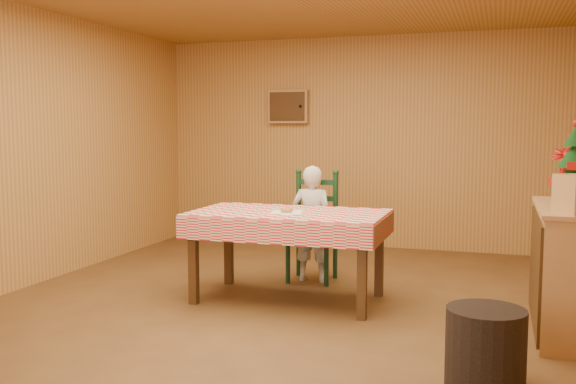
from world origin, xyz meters
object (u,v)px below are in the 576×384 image
object	(u,v)px
christmas_tree	(575,165)
seated_child	(312,224)
dining_table	(288,221)
shelf_unit	(573,270)
storage_bin	(485,347)
ladder_chair	(314,229)

from	to	relation	value
christmas_tree	seated_child	bearing A→B (deg)	162.74
dining_table	shelf_unit	size ratio (longest dim) A/B	1.34
seated_child	storage_bin	xyz separation A→B (m)	(1.65, -2.13, -0.34)
shelf_unit	christmas_tree	size ratio (longest dim) A/B	2.00
seated_child	christmas_tree	xyz separation A→B (m)	(2.23, -0.69, 0.65)
dining_table	storage_bin	xyz separation A→B (m)	(1.65, -1.40, -0.46)
seated_child	christmas_tree	distance (m)	2.43
christmas_tree	dining_table	bearing A→B (deg)	-179.09
dining_table	christmas_tree	size ratio (longest dim) A/B	2.67
dining_table	ladder_chair	bearing A→B (deg)	90.00
dining_table	christmas_tree	bearing A→B (deg)	0.91
christmas_tree	ladder_chair	bearing A→B (deg)	161.41
storage_bin	ladder_chair	bearing A→B (deg)	127.06
shelf_unit	seated_child	bearing A→B (deg)	157.02
dining_table	seated_child	bearing A→B (deg)	90.00
ladder_chair	seated_child	world-z (taller)	seated_child
ladder_chair	storage_bin	size ratio (longest dim) A/B	2.37
dining_table	seated_child	distance (m)	0.74
christmas_tree	storage_bin	distance (m)	1.84
shelf_unit	christmas_tree	xyz separation A→B (m)	(0.01, 0.25, 0.74)
ladder_chair	seated_child	xyz separation A→B (m)	(0.00, -0.06, 0.06)
ladder_chair	seated_child	distance (m)	0.08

